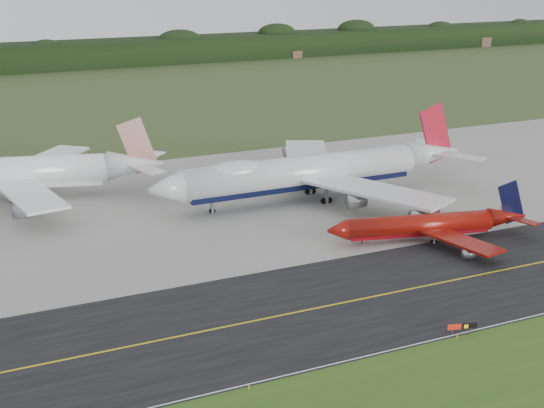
{
  "coord_description": "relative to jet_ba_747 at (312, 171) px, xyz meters",
  "views": [
    {
      "loc": [
        -58.88,
        -95.53,
        50.43
      ],
      "look_at": [
        -5.92,
        22.0,
        8.2
      ],
      "focal_mm": 50.0,
      "sensor_mm": 36.0,
      "label": 1
    }
  ],
  "objects": [
    {
      "name": "edge_marker_left",
      "position": [
        -41.77,
        -64.71,
        -6.16
      ],
      "size": [
        0.16,
        0.16,
        0.5
      ],
      "primitive_type": "cylinder",
      "color": "yellow",
      "rests_on": "ground"
    },
    {
      "name": "edge_marker_center",
      "position": [
        -10.5,
        -64.71,
        -6.16
      ],
      "size": [
        0.16,
        0.16,
        0.5
      ],
      "primitive_type": "cylinder",
      "color": "yellow",
      "rests_on": "ground"
    },
    {
      "name": "horizon_treeline",
      "position": [
        -13.59,
        229.56,
        -0.94
      ],
      "size": [
        700.0,
        25.0,
        12.0
      ],
      "color": "black",
      "rests_on": "ground"
    },
    {
      "name": "taxiway_centreline",
      "position": [
        -13.59,
        -48.21,
        -6.38
      ],
      "size": [
        400.0,
        0.4,
        0.0
      ],
      "primitive_type": "cube",
      "color": "gold",
      "rests_on": "taxiway"
    },
    {
      "name": "ground",
      "position": [
        -13.59,
        -44.21,
        -6.41
      ],
      "size": [
        600.0,
        600.0,
        0.0
      ],
      "primitive_type": "plane",
      "color": "#384520",
      "rests_on": "ground"
    },
    {
      "name": "jet_star_tail",
      "position": [
        -58.49,
        27.5,
        -0.69
      ],
      "size": [
        64.12,
        52.49,
        17.15
      ],
      "color": "white",
      "rests_on": "ground"
    },
    {
      "name": "jet_ba_747",
      "position": [
        0.0,
        0.0,
        0.0
      ],
      "size": [
        74.67,
        62.05,
        18.82
      ],
      "color": "silver",
      "rests_on": "ground"
    },
    {
      "name": "jet_red_737",
      "position": [
        8.87,
        -30.84,
        -3.48
      ],
      "size": [
        38.9,
        31.18,
        10.58
      ],
      "color": "maroon",
      "rests_on": "ground"
    },
    {
      "name": "taxiway_sign",
      "position": [
        -8.87,
        -63.61,
        -5.39
      ],
      "size": [
        4.21,
        1.26,
        1.44
      ],
      "color": "slate",
      "rests_on": "ground"
    },
    {
      "name": "apron",
      "position": [
        -13.59,
        6.79,
        -6.4
      ],
      "size": [
        400.0,
        78.0,
        0.01
      ],
      "primitive_type": "cube",
      "color": "gray",
      "rests_on": "ground"
    },
    {
      "name": "grass_verge",
      "position": [
        -13.59,
        -79.21,
        -6.4
      ],
      "size": [
        400.0,
        30.0,
        0.01
      ],
      "primitive_type": "cube",
      "color": "#315619",
      "rests_on": "ground"
    },
    {
      "name": "taxiway",
      "position": [
        -13.59,
        -48.21,
        -6.4
      ],
      "size": [
        400.0,
        32.0,
        0.02
      ],
      "primitive_type": "cube",
      "color": "black",
      "rests_on": "ground"
    },
    {
      "name": "taxiway_edge_line",
      "position": [
        -13.59,
        -63.71,
        -6.38
      ],
      "size": [
        400.0,
        0.25,
        0.0
      ],
      "primitive_type": "cube",
      "color": "silver",
      "rests_on": "taxiway"
    }
  ]
}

